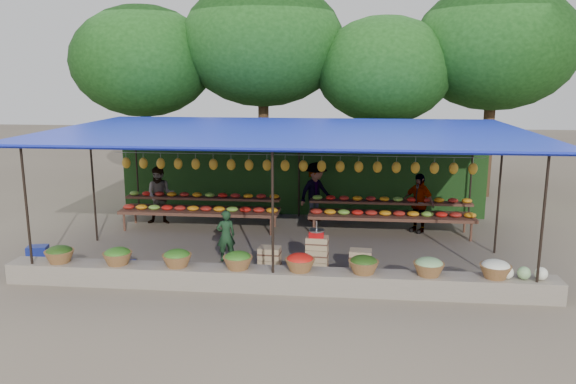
# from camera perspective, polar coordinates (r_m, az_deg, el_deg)

# --- Properties ---
(ground) EXTENTS (60.00, 60.00, 0.00)m
(ground) POSITION_cam_1_polar(r_m,az_deg,el_deg) (13.56, 0.07, -5.55)
(ground) COLOR #68594C
(ground) RESTS_ON ground
(stone_curb) EXTENTS (10.60, 0.55, 0.40)m
(stone_curb) POSITION_cam_1_polar(r_m,az_deg,el_deg) (10.91, -1.43, -8.89)
(stone_curb) COLOR gray
(stone_curb) RESTS_ON ground
(stall_canopy) EXTENTS (10.80, 6.60, 2.82)m
(stall_canopy) POSITION_cam_1_polar(r_m,az_deg,el_deg) (13.07, 0.10, 5.78)
(stall_canopy) COLOR black
(stall_canopy) RESTS_ON ground
(produce_baskets) EXTENTS (8.98, 0.58, 0.34)m
(produce_baskets) POSITION_cam_1_polar(r_m,az_deg,el_deg) (10.80, -1.97, -7.06)
(produce_baskets) COLOR brown
(produce_baskets) RESTS_ON stone_curb
(netting_backdrop) EXTENTS (10.60, 0.06, 2.50)m
(netting_backdrop) POSITION_cam_1_polar(r_m,az_deg,el_deg) (16.31, 1.20, 1.98)
(netting_backdrop) COLOR #22491A
(netting_backdrop) RESTS_ON ground
(tree_row) EXTENTS (16.51, 5.50, 7.12)m
(tree_row) POSITION_cam_1_polar(r_m,az_deg,el_deg) (18.97, 3.56, 13.85)
(tree_row) COLOR #392714
(tree_row) RESTS_ON ground
(fruit_table_left) EXTENTS (4.21, 0.95, 0.93)m
(fruit_table_left) POSITION_cam_1_polar(r_m,az_deg,el_deg) (15.12, -8.84, -1.46)
(fruit_table_left) COLOR #44271B
(fruit_table_left) RESTS_ON ground
(fruit_table_right) EXTENTS (4.21, 0.95, 0.93)m
(fruit_table_right) POSITION_cam_1_polar(r_m,az_deg,el_deg) (14.68, 10.41, -1.92)
(fruit_table_right) COLOR #44271B
(fruit_table_right) RESTS_ON ground
(crate_counter) EXTENTS (2.37, 0.37, 0.77)m
(crate_counter) POSITION_cam_1_polar(r_m,az_deg,el_deg) (11.79, 2.82, -6.70)
(crate_counter) COLOR tan
(crate_counter) RESTS_ON ground
(weighing_scale) EXTENTS (0.32, 0.32, 0.34)m
(weighing_scale) POSITION_cam_1_polar(r_m,az_deg,el_deg) (11.63, 2.91, -4.18)
(weighing_scale) COLOR red
(weighing_scale) RESTS_ON crate_counter
(vendor_seated) EXTENTS (0.49, 0.42, 1.15)m
(vendor_seated) POSITION_cam_1_polar(r_m,az_deg,el_deg) (12.49, -6.33, -4.42)
(vendor_seated) COLOR #1B3D21
(vendor_seated) RESTS_ON ground
(customer_left) EXTENTS (0.85, 0.71, 1.59)m
(customer_left) POSITION_cam_1_polar(r_m,az_deg,el_deg) (15.77, -12.85, -0.35)
(customer_left) COLOR slate
(customer_left) RESTS_ON ground
(customer_mid) EXTENTS (1.21, 1.19, 1.67)m
(customer_mid) POSITION_cam_1_polar(r_m,az_deg,el_deg) (15.66, 2.82, -0.00)
(customer_mid) COLOR slate
(customer_mid) RESTS_ON ground
(customer_right) EXTENTS (0.94, 0.88, 1.56)m
(customer_right) POSITION_cam_1_polar(r_m,az_deg,el_deg) (14.98, 13.11, -1.08)
(customer_right) COLOR slate
(customer_right) RESTS_ON ground
(blue_crate_front) EXTENTS (0.62, 0.52, 0.32)m
(blue_crate_front) POSITION_cam_1_polar(r_m,az_deg,el_deg) (11.99, -16.45, -7.64)
(blue_crate_front) COLOR navy
(blue_crate_front) RESTS_ON ground
(blue_crate_back) EXTENTS (0.49, 0.40, 0.26)m
(blue_crate_back) POSITION_cam_1_polar(r_m,az_deg,el_deg) (13.97, -24.08, -5.54)
(blue_crate_back) COLOR navy
(blue_crate_back) RESTS_ON ground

